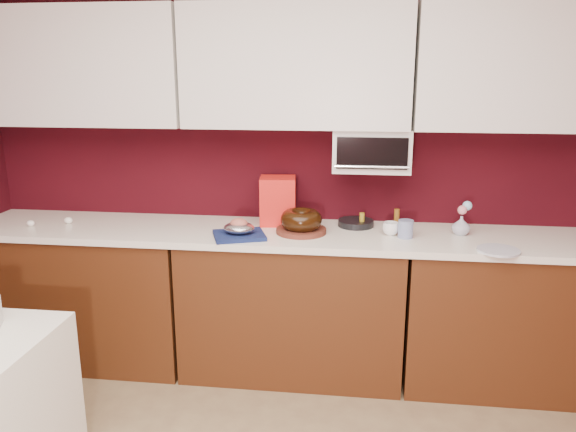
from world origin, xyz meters
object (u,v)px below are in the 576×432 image
(bundt_cake, at_px, (301,220))
(foil_ham_nest, at_px, (239,228))
(blue_jar, at_px, (406,229))
(pandoro_box, at_px, (278,201))
(flower_vase, at_px, (461,224))
(toaster_oven, at_px, (372,149))
(coffee_mug, at_px, (391,227))

(bundt_cake, height_order, foil_ham_nest, bundt_cake)
(bundt_cake, relative_size, blue_jar, 2.39)
(pandoro_box, height_order, flower_vase, pandoro_box)
(pandoro_box, relative_size, blue_jar, 2.87)
(toaster_oven, bearing_deg, pandoro_box, 179.98)
(toaster_oven, bearing_deg, bundt_cake, -154.61)
(toaster_oven, height_order, pandoro_box, toaster_oven)
(foil_ham_nest, bearing_deg, coffee_mug, 10.09)
(toaster_oven, height_order, foil_ham_nest, toaster_oven)
(foil_ham_nest, xyz_separation_m, pandoro_box, (0.18, 0.32, 0.09))
(foil_ham_nest, xyz_separation_m, flower_vase, (1.27, 0.21, 0.01))
(flower_vase, bearing_deg, blue_jar, -162.59)
(toaster_oven, relative_size, bundt_cake, 1.84)
(bundt_cake, bearing_deg, pandoro_box, 131.31)
(flower_vase, bearing_deg, coffee_mug, -171.66)
(bundt_cake, relative_size, pandoro_box, 0.83)
(bundt_cake, relative_size, flower_vase, 1.94)
(foil_ham_nest, bearing_deg, flower_vase, 9.53)
(blue_jar, bearing_deg, foil_ham_nest, -173.27)
(foil_ham_nest, distance_m, blue_jar, 0.95)
(bundt_cake, distance_m, coffee_mug, 0.52)
(toaster_oven, distance_m, flower_vase, 0.68)
(toaster_oven, relative_size, foil_ham_nest, 2.53)
(bundt_cake, relative_size, coffee_mug, 2.66)
(bundt_cake, xyz_separation_m, flower_vase, (0.93, 0.08, -0.02))
(foil_ham_nest, height_order, pandoro_box, pandoro_box)
(toaster_oven, bearing_deg, flower_vase, -11.55)
(bundt_cake, distance_m, foil_ham_nest, 0.37)
(toaster_oven, bearing_deg, blue_jar, -45.70)
(coffee_mug, bearing_deg, pandoro_box, 166.27)
(flower_vase, bearing_deg, bundt_cake, -175.04)
(pandoro_box, relative_size, flower_vase, 2.33)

